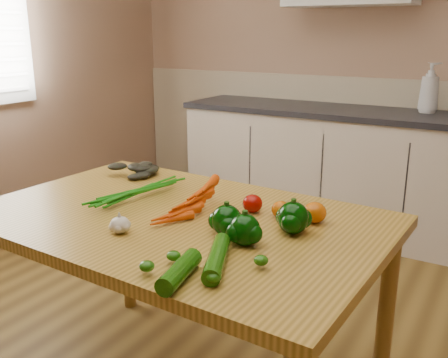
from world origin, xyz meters
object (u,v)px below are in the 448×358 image
Objects in this scene: carrot_bunch at (174,199)px; pepper_a at (227,220)px; table at (178,237)px; pepper_c at (245,230)px; zucchini_b at (179,271)px; tomato_b at (281,209)px; tomato_a at (252,204)px; zucchini_a at (217,258)px; garlic_bulb at (120,225)px; tomato_c at (315,213)px; soap_bottle_a at (430,88)px; leafy_greens at (137,164)px; pepper_b at (293,218)px.

pepper_a is at bearing -19.17° from carrot_bunch.
table is 0.38m from pepper_c.
tomato_b is at bearing 86.50° from zucchini_b.
pepper_c is 1.34× the size of tomato_a.
zucchini_a is (0.01, -0.45, -0.01)m from tomato_b.
zucchini_a is at bearing -89.13° from tomato_b.
pepper_c is (0.40, 0.13, 0.02)m from garlic_bulb.
tomato_c is at bearing 7.43° from tomato_b.
zucchini_a is at bearing 148.73° from soap_bottle_a.
tomato_a reaches higher than garlic_bulb.
tomato_a is at bearing 54.40° from garlic_bulb.
zucchini_a is at bearing -37.16° from leafy_greens.
garlic_bulb is (-0.54, -2.46, -0.25)m from soap_bottle_a.
leafy_greens is at bearing 151.36° from pepper_c.
soap_bottle_a is 2.06m from tomato_c.
pepper_a reaches higher than zucchini_a.
table is 0.45m from pepper_b.
carrot_bunch is at bearing -165.32° from tomato_c.
soap_bottle_a is (0.47, 2.23, 0.37)m from table.
pepper_c is at bearing -28.64° from leafy_greens.
tomato_b is at bearing 19.31° from carrot_bunch.
pepper_b is 0.48m from zucchini_b.
zucchini_a is at bearing -66.31° from pepper_a.
tomato_b is at bearing 147.89° from soap_bottle_a.
garlic_bulb is 0.67× the size of pepper_c.
soap_bottle_a is at bearing 77.71° from garlic_bulb.
carrot_bunch is 2.73× the size of pepper_a.
leafy_greens is at bearing 148.37° from carrot_bunch.
garlic_bulb is at bearing 139.46° from soap_bottle_a.
pepper_b is (-0.05, -2.17, -0.23)m from soap_bottle_a.
pepper_a is at bearing 98.77° from zucchini_b.
tomato_c is (0.45, 0.18, 0.12)m from table.
tomato_c is at bearing 151.23° from soap_bottle_a.
soap_bottle_a is 3.40× the size of pepper_c.
pepper_c reaches higher than tomato_b.
tomato_c reaches higher than tomato_b.
carrot_bunch is 0.50m from leafy_greens.
tomato_a is at bearing -178.96° from tomato_b.
carrot_bunch is 0.40m from tomato_b.
tomato_c is at bearing -9.26° from leafy_greens.
tomato_c is 0.48m from zucchini_a.
garlic_bulb is at bearing -102.58° from table.
soap_bottle_a is 2.53m from garlic_bulb.
tomato_c reaches higher than zucchini_b.
leafy_greens is 1.01m from zucchini_a.
leafy_greens reaches higher than table.
leafy_greens reaches higher than zucchini_a.
soap_bottle_a reaches higher than table.
leafy_greens reaches higher than tomato_c.
pepper_b is at bearing 30.72° from garlic_bulb.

